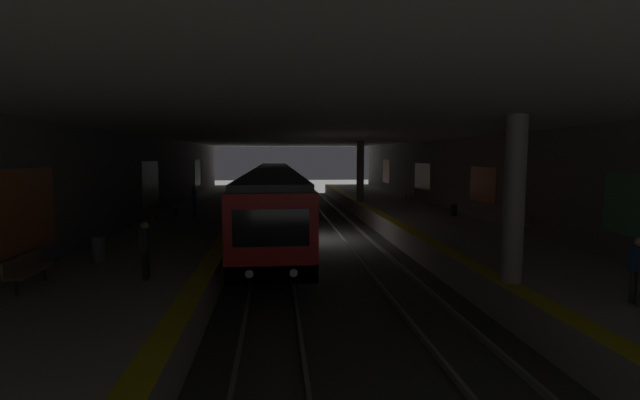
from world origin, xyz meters
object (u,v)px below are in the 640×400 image
object	(u,v)px
person_standing_far	(194,200)
backpack_on_floor	(176,212)
metro_train	(274,190)
person_boarding	(513,223)
pillar_far	(360,171)
bench_left_mid	(410,193)
trash_bin	(99,249)
bench_right_mid	(151,212)
bench_right_near	(27,268)
pillar_near	(514,199)
person_walking_mid	(638,268)
suitcase_rolling	(454,210)
person_waiting_near	(145,248)
bench_left_near	(515,222)

from	to	relation	value
person_standing_far	backpack_on_floor	bearing A→B (deg)	56.17
metro_train	person_boarding	size ratio (longest dim) A/B	24.99
metro_train	person_standing_far	size ratio (longest dim) A/B	22.48
pillar_far	bench_left_mid	xyz separation A→B (m)	(1.01, -4.18, -1.75)
trash_bin	bench_right_mid	bearing A→B (deg)	4.68
metro_train	bench_right_near	bearing A→B (deg)	162.85
bench_right_mid	person_standing_far	xyz separation A→B (m)	(1.83, -1.89, 0.44)
pillar_near	bench_right_mid	size ratio (longest dim) A/B	2.68
person_boarding	pillar_far	bearing A→B (deg)	8.97
pillar_far	trash_bin	size ratio (longest dim) A/B	5.35
metro_train	backpack_on_floor	world-z (taller)	metro_train
pillar_far	person_walking_mid	bearing A→B (deg)	-175.46
pillar_near	person_standing_far	size ratio (longest dim) A/B	2.59
metro_train	bench_right_mid	size ratio (longest dim) A/B	23.20
bench_left_mid	suitcase_rolling	xyz separation A→B (m)	(-9.81, 0.36, -0.20)
trash_bin	person_waiting_near	bearing A→B (deg)	-136.12
person_waiting_near	person_standing_far	world-z (taller)	person_standing_far
bench_right_near	person_waiting_near	xyz separation A→B (m)	(0.63, -2.83, 0.36)
bench_left_near	person_standing_far	bearing A→B (deg)	65.38
pillar_far	bench_left_mid	distance (m)	4.65
pillar_far	person_walking_mid	xyz separation A→B (m)	(-24.25, -1.92, -1.42)
trash_bin	pillar_far	bearing A→B (deg)	-33.06
metro_train	bench_left_mid	size ratio (longest dim) A/B	23.20
bench_right_mid	person_standing_far	bearing A→B (deg)	-45.95
metro_train	suitcase_rolling	distance (m)	13.03
bench_left_near	suitcase_rolling	size ratio (longest dim) A/B	1.78
bench_left_near	bench_right_near	distance (m)	18.32
person_standing_far	bench_right_mid	bearing A→B (deg)	134.05
bench_right_near	pillar_near	bearing A→B (deg)	-93.08
pillar_far	person_standing_far	size ratio (longest dim) A/B	2.59
pillar_far	bench_right_mid	bearing A→B (deg)	126.92
bench_left_mid	person_standing_far	distance (m)	17.58
metro_train	bench_right_near	world-z (taller)	metro_train
person_standing_far	suitcase_rolling	xyz separation A→B (m)	(-0.95, -14.82, -0.63)
person_walking_mid	trash_bin	size ratio (longest dim) A/B	1.86
bench_left_mid	trash_bin	world-z (taller)	bench_left_mid
person_boarding	trash_bin	distance (m)	14.95
person_boarding	person_waiting_near	bearing A→B (deg)	105.49
bench_right_near	bench_right_mid	xyz separation A→B (m)	(11.79, 0.00, 0.00)
person_standing_far	person_waiting_near	bearing A→B (deg)	-175.89
bench_right_near	person_walking_mid	xyz separation A→B (m)	(-2.78, -14.81, 0.33)
metro_train	person_walking_mid	world-z (taller)	metro_train
bench_left_near	person_boarding	xyz separation A→B (m)	(-2.49, 1.45, 0.33)
pillar_far	metro_train	size ratio (longest dim) A/B	0.12
pillar_near	person_boarding	world-z (taller)	pillar_near
bench_left_near	bench_left_mid	size ratio (longest dim) A/B	1.00
backpack_on_floor	trash_bin	distance (m)	11.60
person_waiting_near	person_boarding	world-z (taller)	person_waiting_near
metro_train	backpack_on_floor	distance (m)	8.34
pillar_near	suitcase_rolling	xyz separation A→B (m)	(13.37, -3.83, -1.95)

